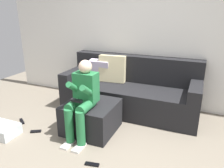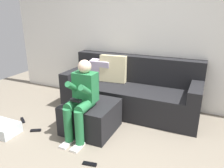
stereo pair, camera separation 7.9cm
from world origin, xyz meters
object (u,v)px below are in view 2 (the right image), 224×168
(couch_sectional, at_px, (130,90))
(ottoman, at_px, (91,116))
(remote_near_ottoman, at_px, (90,164))
(remote_under_side_table, at_px, (23,120))
(storage_bin, at_px, (2,128))
(remote_by_storage_bin, at_px, (36,130))
(person_seated, at_px, (81,98))

(couch_sectional, xyz_separation_m, ottoman, (-0.27, -0.92, -0.14))
(ottoman, height_order, remote_near_ottoman, ottoman)
(remote_under_side_table, bearing_deg, storage_bin, -53.72)
(storage_bin, distance_m, remote_under_side_table, 0.40)
(storage_bin, bearing_deg, remote_by_storage_bin, 30.55)
(couch_sectional, xyz_separation_m, remote_near_ottoman, (0.10, -1.60, -0.34))
(couch_sectional, distance_m, person_seated, 1.18)
(person_seated, distance_m, remote_by_storage_bin, 0.93)
(remote_near_ottoman, height_order, remote_under_side_table, same)
(couch_sectional, relative_size, ottoman, 3.28)
(remote_near_ottoman, distance_m, remote_under_side_table, 1.58)
(person_seated, xyz_separation_m, storage_bin, (-1.11, -0.42, -0.51))
(couch_sectional, xyz_separation_m, remote_by_storage_bin, (-1.00, -1.30, -0.34))
(storage_bin, bearing_deg, person_seated, 20.58)
(ottoman, relative_size, remote_by_storage_bin, 4.67)
(person_seated, relative_size, storage_bin, 2.27)
(storage_bin, xyz_separation_m, remote_under_side_table, (-0.01, 0.39, -0.07))
(couch_sectional, height_order, storage_bin, couch_sectional)
(ottoman, distance_m, remote_under_side_table, 1.18)
(ottoman, distance_m, remote_by_storage_bin, 0.84)
(ottoman, bearing_deg, storage_bin, -151.24)
(remote_near_ottoman, height_order, remote_by_storage_bin, same)
(remote_near_ottoman, xyz_separation_m, remote_by_storage_bin, (-1.09, 0.31, 0.00))
(couch_sectional, relative_size, person_seated, 2.15)
(couch_sectional, height_order, ottoman, couch_sectional)
(remote_near_ottoman, xyz_separation_m, remote_under_side_table, (-1.51, 0.46, 0.00))
(remote_near_ottoman, relative_size, remote_by_storage_bin, 1.10)
(remote_near_ottoman, bearing_deg, couch_sectional, 83.42)
(person_seated, bearing_deg, storage_bin, -159.42)
(couch_sectional, bearing_deg, remote_under_side_table, -140.98)
(remote_near_ottoman, bearing_deg, storage_bin, 167.30)
(couch_sectional, height_order, remote_by_storage_bin, couch_sectional)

